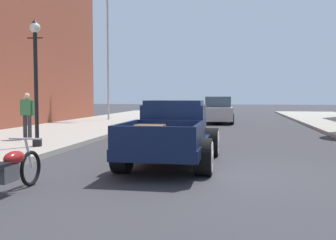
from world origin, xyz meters
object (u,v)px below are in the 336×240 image
at_px(flagpole, 111,33).
at_px(hotrod_truck_navy, 174,133).
at_px(pedestrian_sidewalk_left, 27,113).
at_px(car_background_silver, 218,111).
at_px(street_lamp_near, 36,73).
at_px(motorcycle_parked, 7,170).

bearing_deg(flagpole, hotrod_truck_navy, -66.52).
xyz_separation_m(pedestrian_sidewalk_left, flagpole, (-0.64, 11.71, 4.68)).
relative_size(car_background_silver, street_lamp_near, 1.14).
xyz_separation_m(motorcycle_parked, flagpole, (-4.18, 18.64, 5.33)).
xyz_separation_m(street_lamp_near, flagpole, (-1.99, 13.55, 3.39)).
bearing_deg(motorcycle_parked, street_lamp_near, 113.25).
bearing_deg(hotrod_truck_navy, motorcycle_parked, -120.28).
bearing_deg(motorcycle_parked, hotrod_truck_navy, 59.72).
distance_m(car_background_silver, pedestrian_sidewalk_left, 13.31).
height_order(car_background_silver, flagpole, flagpole).
bearing_deg(flagpole, motorcycle_parked, -77.36).
bearing_deg(street_lamp_near, flagpole, 98.37).
xyz_separation_m(hotrod_truck_navy, flagpole, (-6.43, 14.79, 5.02)).
relative_size(motorcycle_parked, street_lamp_near, 0.55).
xyz_separation_m(car_background_silver, street_lamp_near, (-4.90, -13.58, 1.62)).
xyz_separation_m(car_background_silver, flagpole, (-6.89, -0.03, 5.00)).
bearing_deg(pedestrian_sidewalk_left, motorcycle_parked, -62.92).
xyz_separation_m(hotrod_truck_navy, street_lamp_near, (-4.43, 1.24, 1.63)).
bearing_deg(car_background_silver, flagpole, -179.74).
bearing_deg(car_background_silver, pedestrian_sidewalk_left, -118.03).
xyz_separation_m(motorcycle_parked, car_background_silver, (2.71, 18.67, 0.33)).
relative_size(pedestrian_sidewalk_left, street_lamp_near, 0.43).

